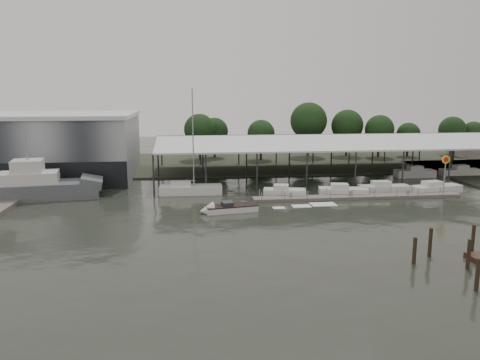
{
  "coord_description": "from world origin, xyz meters",
  "views": [
    {
      "loc": [
        -7.39,
        -48.16,
        13.98
      ],
      "look_at": [
        -0.48,
        11.67,
        2.5
      ],
      "focal_mm": 35.0,
      "sensor_mm": 36.0,
      "label": 1
    }
  ],
  "objects": [
    {
      "name": "shell_fuel_sign",
      "position": [
        27.0,
        9.99,
        3.93
      ],
      "size": [
        1.1,
        0.18,
        5.55
      ],
      "color": "gray",
      "rests_on": "ground"
    },
    {
      "name": "moored_cruiser_0",
      "position": [
        5.55,
        12.12,
        0.61
      ],
      "size": [
        5.98,
        3.37,
        1.7
      ],
      "rotation": [
        0.0,
        0.0,
        -0.22
      ],
      "color": "silver",
      "rests_on": "ground"
    },
    {
      "name": "white_sailboat",
      "position": [
        -7.05,
        15.23,
        0.67
      ],
      "size": [
        8.55,
        2.77,
        14.54
      ],
      "rotation": [
        0.0,
        0.0,
        -0.02
      ],
      "color": "silver",
      "rests_on": "ground"
    },
    {
      "name": "storage_warehouse",
      "position": [
        -28.0,
        29.94,
        5.29
      ],
      "size": [
        24.5,
        20.5,
        10.5
      ],
      "color": "#989DA2",
      "rests_on": "ground"
    },
    {
      "name": "ground",
      "position": [
        0.0,
        0.0,
        0.0
      ],
      "size": [
        200.0,
        200.0,
        0.0
      ],
      "primitive_type": "plane",
      "color": "#282C24",
      "rests_on": "ground"
    },
    {
      "name": "moored_cruiser_1",
      "position": [
        13.56,
        11.88,
        0.61
      ],
      "size": [
        6.79,
        3.42,
        1.7
      ],
      "rotation": [
        0.0,
        0.0,
        -0.2
      ],
      "color": "silver",
      "rests_on": "ground"
    },
    {
      "name": "mooring_pilings",
      "position": [
        14.06,
        -14.98,
        0.97
      ],
      "size": [
        6.88,
        8.1,
        3.69
      ],
      "color": "#2F2417",
      "rests_on": "ground"
    },
    {
      "name": "moored_cruiser_3",
      "position": [
        27.0,
        12.16,
        0.61
      ],
      "size": [
        7.72,
        3.52,
        1.7
      ],
      "rotation": [
        0.0,
        0.0,
        0.18
      ],
      "color": "silver",
      "rests_on": "ground"
    },
    {
      "name": "horizon_tree_line",
      "position": [
        22.15,
        47.82,
        6.34
      ],
      "size": [
        65.17,
        10.71,
        11.67
      ],
      "color": "black",
      "rests_on": "ground"
    },
    {
      "name": "speedboat_underway",
      "position": [
        -2.87,
        4.85,
        0.39
      ],
      "size": [
        17.69,
        5.23,
        2.0
      ],
      "rotation": [
        0.0,
        0.0,
        3.33
      ],
      "color": "silver",
      "rests_on": "ground"
    },
    {
      "name": "land_strip_far",
      "position": [
        0.0,
        42.0,
        0.1
      ],
      "size": [
        140.0,
        30.0,
        0.3
      ],
      "color": "#3A3E2F",
      "rests_on": "ground"
    },
    {
      "name": "moored_cruiser_2",
      "position": [
        19.9,
        13.03,
        0.61
      ],
      "size": [
        7.02,
        2.29,
        1.7
      ],
      "rotation": [
        0.0,
        0.0,
        -0.01
      ],
      "color": "silver",
      "rests_on": "ground"
    },
    {
      "name": "floating_dock",
      "position": [
        15.0,
        10.0,
        0.2
      ],
      "size": [
        28.0,
        2.0,
        1.4
      ],
      "color": "#67615B",
      "rests_on": "ground"
    },
    {
      "name": "trawler_dock",
      "position": [
        -30.0,
        14.0,
        0.25
      ],
      "size": [
        3.0,
        18.0,
        0.5
      ],
      "color": "#67615B",
      "rests_on": "ground"
    },
    {
      "name": "covered_boat_shed",
      "position": [
        17.0,
        28.0,
        6.13
      ],
      "size": [
        58.24,
        24.0,
        6.96
      ],
      "color": "silver",
      "rests_on": "ground"
    },
    {
      "name": "grey_trawler",
      "position": [
        -26.96,
        14.85,
        1.58
      ],
      "size": [
        16.72,
        7.25,
        8.84
      ],
      "rotation": [
        0.0,
        0.0,
        0.15
      ],
      "color": "#565A5F",
      "rests_on": "ground"
    }
  ]
}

